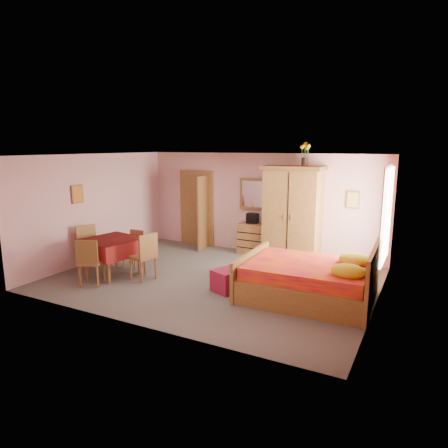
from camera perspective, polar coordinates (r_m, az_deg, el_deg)
The scene contains 23 objects.
floor at distance 8.57m, azimuth -1.54°, elevation -7.85°, with size 6.50×6.50×0.00m, color #68645C.
ceiling at distance 8.11m, azimuth -1.64°, elevation 9.80°, with size 6.50×6.50×0.00m, color brown.
wall_back at distance 10.47m, azimuth 5.13°, elevation 2.93°, with size 6.50×0.10×2.60m, color #E0A2A3.
wall_front at distance 6.23m, azimuth -12.90°, elevation -2.99°, with size 6.50×0.10×2.60m, color #E0A2A3.
wall_left at distance 10.21m, azimuth -17.72°, elevation 2.23°, with size 0.10×5.00×2.60m, color #E0A2A3.
wall_right at distance 7.26m, azimuth 21.41°, elevation -1.49°, with size 0.10×5.00×2.60m, color #E0A2A3.
doorway at distance 11.34m, azimuth -3.86°, elevation 2.18°, with size 1.06×0.12×2.15m, color #9E6B35.
window at distance 8.41m, azimuth 22.16°, elevation 1.15°, with size 0.08×1.40×1.95m, color white.
picture_left at distance 9.73m, azimuth -20.24°, elevation 4.03°, with size 0.04×0.32×0.42m, color orange.
picture_back at distance 9.75m, azimuth 17.95°, elevation 3.30°, with size 0.30×0.04×0.40m, color #D8BF59.
chest_of_drawers at distance 10.41m, azimuth 4.40°, elevation -2.15°, with size 0.85×0.42×0.80m, color #A26736.
wall_mirror at distance 10.40m, azimuth 4.95°, elevation 4.27°, with size 1.03×0.05×0.81m, color silver.
stereo at distance 10.38m, azimuth 4.09°, elevation 0.82°, with size 0.28×0.21×0.26m, color black.
floor_lamp at distance 10.27m, azimuth 6.49°, elevation 1.13°, with size 0.26×0.26×2.03m, color black.
wardrobe at distance 9.88m, azimuth 9.75°, elevation 1.47°, with size 1.47×0.76×2.31m, color #AF7B3B.
sunflower_vase at distance 9.70m, azimuth 11.50°, elevation 9.76°, with size 0.22×0.22×0.56m, color yellow.
bed at distance 7.55m, azimuth 11.91°, elevation -6.40°, with size 2.36×1.86×1.09m, color red.
bench at distance 8.08m, azimuth 2.51°, elevation -7.48°, with size 0.47×1.27×0.42m, color maroon.
dining_table at distance 9.06m, azimuth -15.63°, elevation -4.54°, with size 1.10×1.10×0.81m, color maroon.
chair_south at distance 8.53m, azimuth -18.42°, elevation -5.10°, with size 0.44×0.44×0.98m, color #9B6134.
chair_north at distance 9.50m, azimuth -12.87°, elevation -3.54°, with size 0.39×0.39×0.85m, color #9C6434.
chair_west at distance 9.56m, azimuth -18.49°, elevation -3.28°, with size 0.46×0.46×1.01m, color #A06B36.
chair_east at distance 8.60m, azimuth -11.53°, elevation -4.51°, with size 0.46×0.46×1.01m, color #9A6034.
Camera 1 is at (3.97, -7.07, 2.80)m, focal length 32.00 mm.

